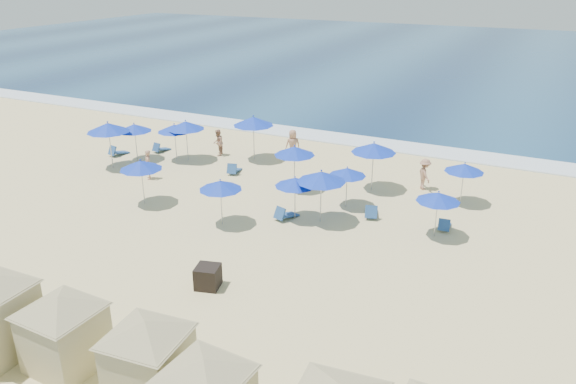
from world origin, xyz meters
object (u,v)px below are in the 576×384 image
object	(u,v)px
umbrella_6	(220,185)
beachgoer_3	(293,145)
umbrella_9	(374,148)
trash_bin	(208,277)
cabana_2	(148,349)
umbrella_2	(186,125)
umbrella_1	(108,127)
umbrella_4	(253,121)
beachgoer_2	(425,174)
umbrella_10	(464,168)
beachgoer_1	(218,143)
umbrella_7	(347,172)
umbrella_8	(295,182)
umbrella_13	(174,128)
beachgoer_0	(148,165)
cabana_1	(62,323)
umbrella_0	(134,128)
umbrella_3	(141,165)
umbrella_5	(295,151)
umbrella_12	(321,177)
umbrella_11	(438,197)

from	to	relation	value
umbrella_6	beachgoer_3	bearing A→B (deg)	96.24
umbrella_9	trash_bin	bearing A→B (deg)	-101.10
cabana_2	beachgoer_3	distance (m)	20.26
trash_bin	umbrella_2	xyz separation A→B (m)	(-9.05, 11.47, 1.75)
umbrella_1	beachgoer_3	size ratio (longest dim) A/B	1.49
umbrella_4	beachgoer_2	bearing A→B (deg)	-1.85
umbrella_1	trash_bin	bearing A→B (deg)	-34.83
umbrella_1	umbrella_6	distance (m)	10.54
umbrella_10	beachgoer_1	size ratio (longest dim) A/B	1.32
umbrella_7	umbrella_1	bearing A→B (deg)	-177.61
umbrella_4	beachgoer_3	xyz separation A→B (m)	(2.10, 0.97, -1.45)
umbrella_2	umbrella_8	bearing A→B (deg)	-26.89
umbrella_2	umbrella_13	distance (m)	0.72
beachgoer_3	umbrella_8	bearing A→B (deg)	74.44
beachgoer_0	beachgoer_1	distance (m)	5.29
cabana_1	beachgoer_2	xyz separation A→B (m)	(6.01, 18.43, -0.65)
trash_bin	umbrella_13	size ratio (longest dim) A/B	0.37
umbrella_1	umbrella_10	size ratio (longest dim) A/B	1.28
umbrella_0	umbrella_1	bearing A→B (deg)	-102.83
umbrella_1	umbrella_10	xyz separation A→B (m)	(19.09, 3.41, -0.52)
trash_bin	umbrella_6	xyz separation A→B (m)	(-2.41, 4.76, 1.48)
umbrella_0	umbrella_3	bearing A→B (deg)	-47.19
umbrella_5	beachgoer_0	distance (m)	8.18
cabana_2	beachgoer_1	size ratio (longest dim) A/B	2.52
umbrella_0	beachgoer_3	bearing A→B (deg)	26.01
cabana_2	umbrella_10	bearing A→B (deg)	73.27
umbrella_2	umbrella_3	distance (m)	6.68
beachgoer_1	beachgoer_2	distance (m)	12.68
cabana_1	umbrella_7	xyz separation A→B (m)	(3.17, 14.52, 0.31)
umbrella_5	beachgoer_2	xyz separation A→B (m)	(6.09, 2.90, -1.25)
umbrella_2	umbrella_10	xyz separation A→B (m)	(15.89, 0.46, -0.31)
cabana_2	beachgoer_1	bearing A→B (deg)	117.61
umbrella_13	beachgoer_1	world-z (taller)	umbrella_13
umbrella_5	beachgoer_2	bearing A→B (deg)	25.43
umbrella_8	umbrella_9	bearing A→B (deg)	68.36
umbrella_8	umbrella_9	xyz separation A→B (m)	(2.02, 5.08, 0.44)
cabana_2	umbrella_7	bearing A→B (deg)	89.04
umbrella_5	umbrella_7	world-z (taller)	umbrella_5
umbrella_4	umbrella_9	size ratio (longest dim) A/B	1.04
cabana_1	umbrella_12	world-z (taller)	cabana_1
umbrella_11	beachgoer_2	world-z (taller)	umbrella_11
cabana_2	umbrella_10	xyz separation A→B (m)	(5.17, 17.19, 0.39)
umbrella_7	umbrella_10	size ratio (longest dim) A/B	0.96
trash_bin	beachgoer_0	bearing A→B (deg)	124.46
umbrella_11	umbrella_12	world-z (taller)	umbrella_12
beachgoer_2	umbrella_0	bearing A→B (deg)	64.40
umbrella_2	umbrella_10	world-z (taller)	umbrella_2
umbrella_1	umbrella_5	xyz separation A→B (m)	(10.91, 1.60, -0.30)
trash_bin	beachgoer_1	size ratio (longest dim) A/B	0.51
umbrella_0	umbrella_9	size ratio (longest dim) A/B	0.88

